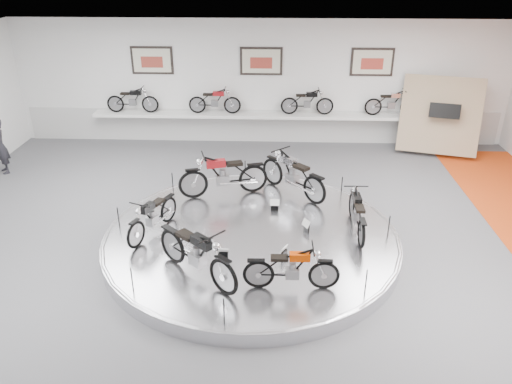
{
  "coord_description": "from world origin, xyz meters",
  "views": [
    {
      "loc": [
        0.48,
        -9.09,
        5.86
      ],
      "look_at": [
        0.09,
        0.6,
        1.16
      ],
      "focal_mm": 35.0,
      "sensor_mm": 36.0,
      "label": 1
    }
  ],
  "objects_px": {
    "bike_a": "(293,174)",
    "shelf": "(261,115)",
    "display_platform": "(251,239)",
    "bike_b": "(223,175)",
    "bike_f": "(357,213)",
    "visitor": "(0,146)",
    "bike_d": "(196,252)",
    "bike_e": "(291,268)",
    "bike_c": "(152,215)"
  },
  "relations": [
    {
      "from": "display_platform",
      "to": "visitor",
      "type": "xyz_separation_m",
      "value": [
        -7.4,
        3.75,
        0.65
      ]
    },
    {
      "from": "shelf",
      "to": "bike_a",
      "type": "height_order",
      "value": "bike_a"
    },
    {
      "from": "bike_a",
      "to": "bike_d",
      "type": "xyz_separation_m",
      "value": [
        -1.88,
        -3.67,
        -0.01
      ]
    },
    {
      "from": "bike_e",
      "to": "bike_f",
      "type": "xyz_separation_m",
      "value": [
        1.47,
        2.11,
        0.03
      ]
    },
    {
      "from": "display_platform",
      "to": "bike_c",
      "type": "height_order",
      "value": "bike_c"
    },
    {
      "from": "bike_c",
      "to": "bike_f",
      "type": "xyz_separation_m",
      "value": [
        4.4,
        0.27,
        0.02
      ]
    },
    {
      "from": "shelf",
      "to": "bike_c",
      "type": "height_order",
      "value": "bike_c"
    },
    {
      "from": "bike_a",
      "to": "bike_f",
      "type": "bearing_deg",
      "value": 172.39
    },
    {
      "from": "bike_c",
      "to": "visitor",
      "type": "bearing_deg",
      "value": -104.1
    },
    {
      "from": "display_platform",
      "to": "bike_d",
      "type": "distance_m",
      "value": 2.01
    },
    {
      "from": "display_platform",
      "to": "bike_b",
      "type": "distance_m",
      "value": 2.16
    },
    {
      "from": "display_platform",
      "to": "bike_e",
      "type": "relative_size",
      "value": 4.3
    },
    {
      "from": "bike_c",
      "to": "bike_d",
      "type": "bearing_deg",
      "value": 59.16
    },
    {
      "from": "bike_a",
      "to": "bike_e",
      "type": "xyz_separation_m",
      "value": [
        -0.13,
        -3.95,
        -0.11
      ]
    },
    {
      "from": "bike_c",
      "to": "bike_f",
      "type": "relative_size",
      "value": 0.96
    },
    {
      "from": "bike_c",
      "to": "bike_d",
      "type": "distance_m",
      "value": 1.96
    },
    {
      "from": "bike_c",
      "to": "bike_b",
      "type": "bearing_deg",
      "value": 167.65
    },
    {
      "from": "shelf",
      "to": "bike_d",
      "type": "xyz_separation_m",
      "value": [
        -0.93,
        -8.05,
        -0.16
      ]
    },
    {
      "from": "shelf",
      "to": "visitor",
      "type": "bearing_deg",
      "value": -160.28
    },
    {
      "from": "display_platform",
      "to": "bike_a",
      "type": "xyz_separation_m",
      "value": [
        0.94,
        2.02,
        0.7
      ]
    },
    {
      "from": "bike_a",
      "to": "bike_c",
      "type": "xyz_separation_m",
      "value": [
        -3.07,
        -2.11,
        -0.1
      ]
    },
    {
      "from": "display_platform",
      "to": "shelf",
      "type": "relative_size",
      "value": 0.58
    },
    {
      "from": "display_platform",
      "to": "visitor",
      "type": "relative_size",
      "value": 4.0
    },
    {
      "from": "shelf",
      "to": "bike_e",
      "type": "relative_size",
      "value": 7.4
    },
    {
      "from": "bike_b",
      "to": "bike_d",
      "type": "bearing_deg",
      "value": 72.0
    },
    {
      "from": "visitor",
      "to": "bike_c",
      "type": "bearing_deg",
      "value": 14.79
    },
    {
      "from": "shelf",
      "to": "bike_b",
      "type": "xyz_separation_m",
      "value": [
        -0.78,
        -4.52,
        -0.14
      ]
    },
    {
      "from": "bike_d",
      "to": "visitor",
      "type": "relative_size",
      "value": 1.15
    },
    {
      "from": "bike_c",
      "to": "bike_e",
      "type": "height_order",
      "value": "bike_c"
    },
    {
      "from": "bike_d",
      "to": "bike_e",
      "type": "height_order",
      "value": "bike_d"
    },
    {
      "from": "bike_d",
      "to": "shelf",
      "type": "bearing_deg",
      "value": 124.88
    },
    {
      "from": "shelf",
      "to": "bike_e",
      "type": "bearing_deg",
      "value": -84.41
    },
    {
      "from": "bike_b",
      "to": "bike_a",
      "type": "bearing_deg",
      "value": 169.28
    },
    {
      "from": "display_platform",
      "to": "shelf",
      "type": "xyz_separation_m",
      "value": [
        0.0,
        6.4,
        0.85
      ]
    },
    {
      "from": "bike_e",
      "to": "bike_c",
      "type": "bearing_deg",
      "value": 146.97
    },
    {
      "from": "bike_f",
      "to": "visitor",
      "type": "distance_m",
      "value": 10.32
    },
    {
      "from": "bike_d",
      "to": "bike_e",
      "type": "bearing_deg",
      "value": 32.38
    },
    {
      "from": "bike_c",
      "to": "bike_e",
      "type": "distance_m",
      "value": 3.47
    },
    {
      "from": "bike_a",
      "to": "shelf",
      "type": "bearing_deg",
      "value": -31.43
    },
    {
      "from": "bike_a",
      "to": "visitor",
      "type": "relative_size",
      "value": 1.16
    },
    {
      "from": "display_platform",
      "to": "bike_e",
      "type": "xyz_separation_m",
      "value": [
        0.81,
        -1.93,
        0.59
      ]
    },
    {
      "from": "bike_e",
      "to": "shelf",
      "type": "bearing_deg",
      "value": 94.64
    },
    {
      "from": "bike_b",
      "to": "bike_e",
      "type": "xyz_separation_m",
      "value": [
        1.6,
        -3.8,
        -0.12
      ]
    },
    {
      "from": "bike_a",
      "to": "bike_e",
      "type": "height_order",
      "value": "bike_a"
    },
    {
      "from": "shelf",
      "to": "visitor",
      "type": "xyz_separation_m",
      "value": [
        -7.4,
        -2.65,
        -0.2
      ]
    },
    {
      "from": "bike_c",
      "to": "bike_f",
      "type": "bearing_deg",
      "value": 115.39
    },
    {
      "from": "shelf",
      "to": "bike_b",
      "type": "relative_size",
      "value": 5.77
    },
    {
      "from": "bike_c",
      "to": "display_platform",
      "type": "bearing_deg",
      "value": 114.21
    },
    {
      "from": "display_platform",
      "to": "bike_a",
      "type": "relative_size",
      "value": 3.44
    },
    {
      "from": "display_platform",
      "to": "bike_f",
      "type": "distance_m",
      "value": 2.37
    }
  ]
}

